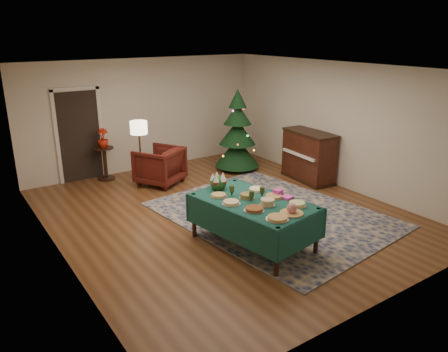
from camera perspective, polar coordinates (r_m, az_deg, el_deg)
room_shell at (r=7.91m, az=0.04°, el=4.11°), size 7.00×7.00×7.00m
doorway at (r=10.43m, az=-18.38°, el=5.28°), size 1.08×0.04×2.16m
rug at (r=8.33m, az=6.23°, el=-5.00°), size 3.67×4.54×0.02m
buffet_table at (r=6.95m, az=3.84°, el=-4.43°), size 1.48×2.14×0.77m
platter_0 at (r=6.26m, az=6.99°, el=-5.49°), size 0.34×0.34×0.05m
platter_1 at (r=6.46m, az=8.84°, el=-4.39°), size 0.35×0.35×0.17m
platter_2 at (r=6.77m, az=9.52°, el=-3.66°), size 0.29×0.29×0.06m
platter_3 at (r=6.52m, az=3.96°, el=-4.35°), size 0.31×0.31×0.05m
platter_4 at (r=6.72m, az=5.70°, el=-3.44°), size 0.25×0.25×0.10m
platter_5 at (r=7.05m, az=6.50°, el=-2.68°), size 0.31×0.31×0.04m
platter_6 at (r=6.74m, az=0.94°, el=-3.51°), size 0.29×0.29×0.05m
platter_7 at (r=6.99m, az=3.03°, el=-2.63°), size 0.26×0.26×0.07m
platter_8 at (r=7.33m, az=4.31°, el=-1.76°), size 0.30×0.30×0.04m
platter_9 at (r=7.05m, az=-0.69°, el=-2.55°), size 0.28×0.28×0.04m
goblet_0 at (r=7.04m, az=1.02°, el=-1.92°), size 0.08×0.08×0.18m
goblet_1 at (r=7.01m, az=5.00°, el=-2.09°), size 0.08×0.08×0.18m
goblet_2 at (r=6.82m, az=3.61°, el=-2.64°), size 0.08×0.08×0.18m
napkin_stack at (r=7.04m, az=8.25°, el=-2.78°), size 0.18×0.18×0.04m
gift_box at (r=7.14m, az=7.05°, el=-2.15°), size 0.14×0.14×0.10m
centerpiece at (r=7.33m, az=-0.74°, el=-0.76°), size 0.28×0.28×0.32m
armchair at (r=9.90m, az=-8.42°, el=1.57°), size 1.20×1.18×0.93m
floor_lamp at (r=9.49m, az=-11.05°, el=5.70°), size 0.36×0.36×1.49m
side_table at (r=10.47m, az=-15.25°, el=1.54°), size 0.43×0.43×0.77m
potted_plant at (r=10.33m, az=-15.49°, el=4.29°), size 0.24×0.44×0.24m
christmas_tree at (r=10.73m, az=1.76°, el=5.50°), size 1.30×1.30×2.00m
piano at (r=10.20m, az=11.00°, el=2.51°), size 0.74×1.38×1.15m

